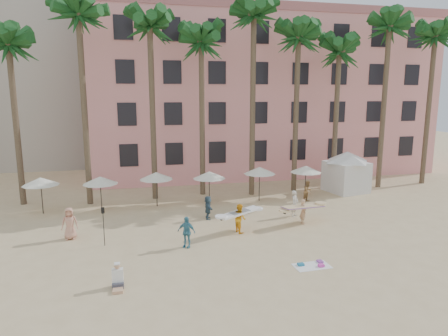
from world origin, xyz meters
The scene contains 11 objects.
ground centered at (0.00, 0.00, 0.00)m, with size 120.00×120.00×0.00m, color #D1B789.
pink_hotel centered at (7.00, 26.00, 8.00)m, with size 35.00×14.00×16.00m, color pink.
palm_row centered at (0.51, 15.00, 12.97)m, with size 44.40×5.40×16.30m.
umbrella_row centered at (-3.00, 12.50, 2.33)m, with size 22.50×2.70×2.73m.
cabana centered at (11.22, 13.62, 2.07)m, with size 5.31×5.31×3.50m.
beach_towel centered at (1.86, 0.20, 0.03)m, with size 1.84×1.07×0.14m.
carrier_yellow centered at (4.04, 6.35, 0.95)m, with size 3.23×1.76×1.65m.
carrier_white centered at (-0.41, 5.71, 0.95)m, with size 2.86×1.79×1.79m.
beachgoers centered at (-1.87, 7.83, 0.88)m, with size 17.97×8.18×1.91m.
paddle centered at (-8.35, 5.26, 1.41)m, with size 0.18×0.04×2.23m.
seated_man centered at (-7.46, 0.00, 0.39)m, with size 0.49×0.86×1.12m.
Camera 1 is at (-6.53, -16.87, 8.42)m, focal length 32.00 mm.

